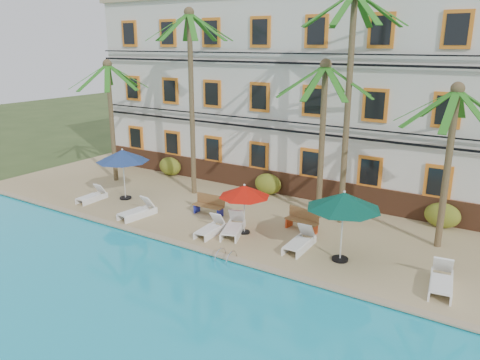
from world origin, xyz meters
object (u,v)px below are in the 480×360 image
Objects in this scene: palm_a at (110,103)px; lounger_d at (233,227)px; lounger_f at (441,281)px; palm_e at (451,142)px; bench_right at (303,220)px; lounger_e at (300,242)px; palm_c at (323,118)px; lounger_c at (211,228)px; pool_ladder at (226,259)px; umbrella_green at (344,201)px; palm_b at (191,80)px; lounger_a at (92,196)px; palm_d at (349,81)px; umbrella_blue at (123,156)px; lounger_b at (138,211)px; umbrella_red at (244,191)px; bench_left at (209,205)px.

palm_a is 11.33m from lounger_d.
palm_e is at bearing 102.07° from lounger_f.
lounger_e is at bearing -67.81° from bench_right.
lounger_d is at bearing -16.18° from palm_a.
palm_c is 6.09m from lounger_d.
lounger_c is (9.34, -3.48, -4.19)m from palm_a.
lounger_c reaches higher than pool_ladder.
umbrella_green is 3.63× the size of pool_ladder.
palm_c is at bearing 1.99° from palm_b.
umbrella_green is 1.64× the size of lounger_a.
umbrella_green is (1.39, -3.64, -3.88)m from palm_d.
bench_right is at bearing -12.44° from palm_b.
lounger_c is 0.85× the size of lounger_f.
lounger_a is at bearing -135.74° from umbrella_blue.
lounger_e is at bearing 176.10° from lounger_f.
palm_a is at bearing 144.31° from umbrella_blue.
palm_d reaches higher than lounger_b.
palm_b reaches higher than umbrella_green.
lounger_d is at bearing 8.64° from lounger_b.
palm_d reaches higher than palm_e.
lounger_f is (7.87, -0.52, -1.54)m from umbrella_red.
lounger_b is 7.53m from bench_right.
bench_left is at bearing 169.35° from umbrella_green.
palm_a is 4.49× the size of bench_left.
bench_left is (-2.56, 1.01, -1.36)m from umbrella_red.
pool_ladder is (8.27, -2.98, -2.25)m from umbrella_blue.
lounger_b is 2.57× the size of pool_ladder.
lounger_a is 3.59m from lounger_b.
umbrella_green is at bearing 31.33° from pool_ladder.
lounger_f is at bearing 2.13° from lounger_c.
bench_left is (-4.44, -2.39, -4.12)m from palm_c.
palm_c is (7.01, 0.24, -1.31)m from palm_b.
umbrella_green is at bearing 1.51° from lounger_a.
lounger_c is at bearing -174.06° from umbrella_green.
palm_a is 0.97× the size of palm_c.
pool_ladder is (3.32, -3.49, -0.47)m from bench_left.
palm_d reaches higher than lounger_c.
bench_left is at bearing 127.63° from lounger_c.
palm_b is at bearing 136.28° from pool_ladder.
lounger_e is at bearing -95.05° from palm_d.
umbrella_blue is at bearing -173.43° from bench_right.
lounger_b is 0.94× the size of lounger_d.
palm_a is at bearing 170.27° from lounger_f.
palm_e is 14.97m from umbrella_blue.
pool_ladder is at bearing -148.67° from umbrella_green.
lounger_c is 1.12× the size of bench_left.
palm_b is 7.13m from palm_c.
lounger_a is 11.35m from lounger_e.
palm_a is 14.04m from lounger_e.
palm_c is 1.11× the size of palm_e.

